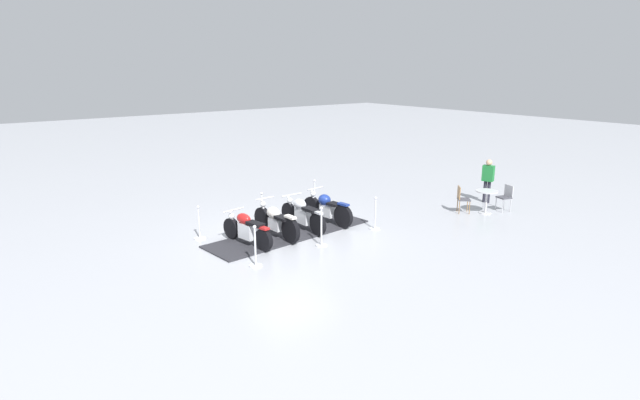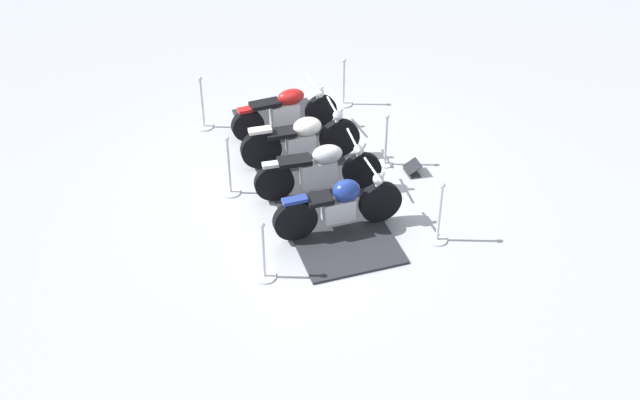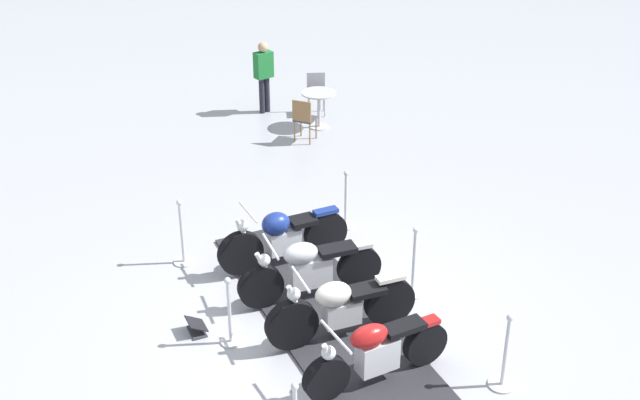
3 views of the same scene
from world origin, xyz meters
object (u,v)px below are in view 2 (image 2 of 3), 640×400
at_px(motorcycle_cream, 302,138).
at_px(motorcycle_maroon, 286,111).
at_px(motorcycle_navy, 340,204).
at_px(stanchion_right_front, 439,222).
at_px(stanchion_right_mid, 386,146).
at_px(motorcycle_chrome, 320,169).
at_px(info_placard, 412,170).
at_px(stanchion_left_mid, 229,175).
at_px(stanchion_left_front, 264,261).
at_px(stanchion_left_rear, 203,112).
at_px(stanchion_right_rear, 343,91).

xyz_separation_m(motorcycle_cream, motorcycle_maroon, (1.02, 0.08, -0.02)).
height_order(motorcycle_navy, stanchion_right_front, stanchion_right_front).
bearing_deg(stanchion_right_mid, motorcycle_navy, 142.66).
height_order(motorcycle_chrome, info_placard, motorcycle_chrome).
xyz_separation_m(motorcycle_cream, stanchion_left_mid, (-0.62, 1.38, -0.14)).
relative_size(stanchion_left_front, stanchion_left_rear, 0.96).
height_order(stanchion_left_front, stanchion_right_rear, stanchion_left_front).
distance_m(motorcycle_cream, stanchion_left_front, 3.10).
height_order(motorcycle_cream, stanchion_right_mid, motorcycle_cream).
relative_size(motorcycle_chrome, stanchion_left_front, 2.10).
xyz_separation_m(motorcycle_chrome, stanchion_right_front, (-1.61, -1.51, -0.17)).
xyz_separation_m(motorcycle_navy, stanchion_left_front, (-0.82, 1.37, -0.21)).
relative_size(stanchion_left_mid, stanchion_left_rear, 1.05).
relative_size(motorcycle_chrome, stanchion_right_mid, 2.09).
xyz_separation_m(motorcycle_navy, stanchion_right_mid, (1.63, -1.24, -0.14)).
height_order(motorcycle_cream, stanchion_right_front, stanchion_right_front).
bearing_deg(info_placard, motorcycle_navy, -57.09).
distance_m(motorcycle_navy, stanchion_left_rear, 4.03).
bearing_deg(motorcycle_cream, motorcycle_navy, -87.15).
xyz_separation_m(motorcycle_chrome, motorcycle_cream, (1.02, 0.09, -0.02)).
xyz_separation_m(stanchion_left_rear, stanchion_right_rear, (0.23, -2.79, -0.04)).
xyz_separation_m(motorcycle_chrome, info_placard, (0.24, -1.71, -0.45)).
xyz_separation_m(motorcycle_maroon, info_placard, (-1.79, -1.88, -0.41)).
distance_m(motorcycle_navy, stanchion_right_rear, 4.01).
distance_m(stanchion_right_front, info_placard, 1.88).
relative_size(stanchion_right_rear, stanchion_right_front, 0.91).
bearing_deg(motorcycle_maroon, stanchion_left_mid, -136.90).
distance_m(stanchion_left_rear, info_placard, 4.12).
xyz_separation_m(motorcycle_maroon, stanchion_left_mid, (-1.64, 1.30, -0.12)).
relative_size(motorcycle_navy, stanchion_left_rear, 1.97).
bearing_deg(motorcycle_navy, stanchion_right_front, -28.38).
distance_m(motorcycle_navy, stanchion_left_front, 1.61).
relative_size(motorcycle_cream, stanchion_right_front, 1.94).
xyz_separation_m(stanchion_left_mid, stanchion_left_front, (-2.23, -0.18, -0.05)).
distance_m(motorcycle_cream, stanchion_left_mid, 1.52).
height_order(motorcycle_navy, stanchion_right_rear, motorcycle_navy).
distance_m(motorcycle_cream, motorcycle_maroon, 1.02).
bearing_deg(stanchion_left_front, stanchion_right_front, -85.39).
distance_m(motorcycle_maroon, stanchion_right_front, 4.01).
xyz_separation_m(stanchion_left_front, stanchion_right_mid, (2.45, -2.61, 0.07)).
bearing_deg(motorcycle_cream, stanchion_right_mid, -17.54).
xyz_separation_m(motorcycle_maroon, stanchion_right_rear, (0.81, -1.32, -0.19)).
distance_m(stanchion_left_front, info_placard, 3.65).
bearing_deg(stanchion_left_rear, stanchion_left_front, -175.39).
height_order(stanchion_left_mid, stanchion_right_rear, stanchion_left_mid).
bearing_deg(stanchion_left_mid, motorcycle_cream, -65.76).
distance_m(stanchion_right_rear, stanchion_right_mid, 2.23).
distance_m(stanchion_left_mid, stanchion_right_rear, 3.58).
distance_m(motorcycle_maroon, stanchion_left_rear, 1.60).
relative_size(motorcycle_cream, stanchion_left_mid, 1.89).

